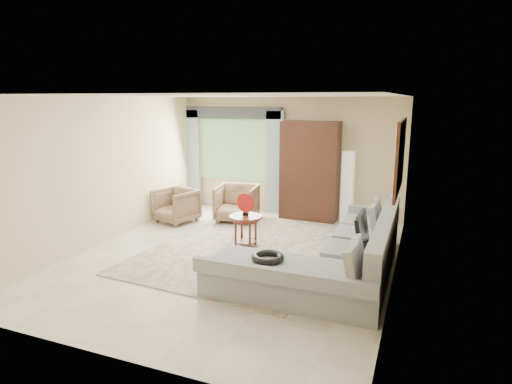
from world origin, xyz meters
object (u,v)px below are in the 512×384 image
at_px(floor_lamp, 348,187).
at_px(sectional_sofa, 341,259).
at_px(armchair_left, 176,206).
at_px(armchair_right, 237,203).
at_px(potted_plant, 194,198).
at_px(tv_screen, 362,230).
at_px(coffee_table, 246,231).
at_px(armoire, 310,171).

bearing_deg(floor_lamp, sectional_sofa, -81.67).
distance_m(armchair_left, armchair_right, 1.28).
relative_size(armchair_right, potted_plant, 1.76).
height_order(armchair_left, floor_lamp, floor_lamp).
bearing_deg(sectional_sofa, tv_screen, 20.25).
height_order(coffee_table, armchair_right, armchair_right).
height_order(sectional_sofa, tv_screen, tv_screen).
bearing_deg(armchair_right, sectional_sofa, -48.44).
relative_size(armchair_right, armoire, 0.41).
relative_size(armchair_left, armchair_right, 0.91).
xyz_separation_m(tv_screen, armchair_left, (-4.04, 1.52, -0.37)).
bearing_deg(sectional_sofa, potted_plant, 145.42).
bearing_deg(armoire, floor_lamp, 4.29).
height_order(tv_screen, armchair_right, tv_screen).
xyz_separation_m(coffee_table, armchair_right, (-0.82, 1.46, 0.09)).
height_order(armoire, floor_lamp, armoire).
distance_m(sectional_sofa, armoire, 3.24).
relative_size(sectional_sofa, armchair_left, 4.45).
height_order(armchair_left, potted_plant, armchair_left).
xyz_separation_m(armchair_right, floor_lamp, (2.18, 0.80, 0.36)).
xyz_separation_m(coffee_table, armchair_left, (-1.98, 0.91, 0.05)).
distance_m(armchair_left, armoire, 2.93).
bearing_deg(floor_lamp, armoire, -175.71).
bearing_deg(tv_screen, coffee_table, 163.74).
bearing_deg(armchair_left, potted_plant, 118.00).
distance_m(coffee_table, floor_lamp, 2.67).
xyz_separation_m(tv_screen, armoire, (-1.50, 2.80, 0.33)).
distance_m(tv_screen, coffee_table, 2.19).
distance_m(armchair_right, armoire, 1.70).
bearing_deg(sectional_sofa, armoire, 113.06).
bearing_deg(armchair_right, tv_screen, -44.46).
height_order(potted_plant, floor_lamp, floor_lamp).
distance_m(armchair_right, potted_plant, 1.52).
distance_m(sectional_sofa, armchair_left, 4.11).
relative_size(sectional_sofa, coffee_table, 6.03).
bearing_deg(armchair_right, armchair_left, -163.77).
distance_m(sectional_sofa, armchair_right, 3.39).
distance_m(tv_screen, floor_lamp, 2.94).
bearing_deg(floor_lamp, armchair_left, -158.11).
relative_size(tv_screen, floor_lamp, 0.49).
height_order(potted_plant, armoire, armoire).
bearing_deg(armchair_left, coffee_table, -7.93).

